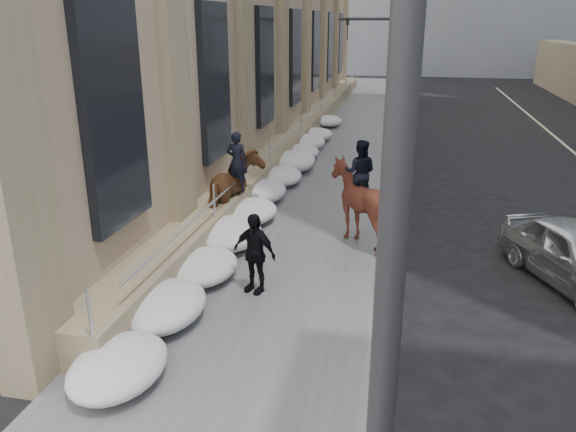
# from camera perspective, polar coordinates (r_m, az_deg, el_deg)

# --- Properties ---
(ground) EXTENTS (140.00, 140.00, 0.00)m
(ground) POSITION_cam_1_polar(r_m,az_deg,el_deg) (11.13, -5.16, -11.91)
(ground) COLOR black
(ground) RESTS_ON ground
(sidewalk) EXTENTS (5.00, 80.00, 0.12)m
(sidewalk) POSITION_cam_1_polar(r_m,az_deg,el_deg) (20.11, 3.17, 2.83)
(sidewalk) COLOR #515153
(sidewalk) RESTS_ON ground
(curb) EXTENTS (0.24, 80.00, 0.12)m
(curb) POSITION_cam_1_polar(r_m,az_deg,el_deg) (19.89, 10.65, 2.34)
(curb) COLOR slate
(curb) RESTS_ON ground
(streetlight_near) EXTENTS (1.71, 0.24, 8.00)m
(streetlight_near) POSITION_cam_1_polar(r_m,az_deg,el_deg) (3.28, 7.82, -1.81)
(streetlight_near) COLOR #2D2D30
(streetlight_near) RESTS_ON ground
(streetlight_mid) EXTENTS (1.71, 0.24, 8.00)m
(streetlight_mid) POSITION_cam_1_polar(r_m,az_deg,el_deg) (23.09, 12.03, 16.00)
(streetlight_mid) COLOR #2D2D30
(streetlight_mid) RESTS_ON ground
(streetlight_far) EXTENTS (1.71, 0.24, 8.00)m
(streetlight_far) POSITION_cam_1_polar(r_m,az_deg,el_deg) (43.07, 12.37, 17.33)
(streetlight_far) COLOR #2D2D30
(streetlight_far) RESTS_ON ground
(traffic_signal) EXTENTS (4.10, 0.22, 6.00)m
(traffic_signal) POSITION_cam_1_polar(r_m,az_deg,el_deg) (31.12, 10.87, 15.76)
(traffic_signal) COLOR #2D2D30
(traffic_signal) RESTS_ON ground
(snow_bank) EXTENTS (1.70, 18.10, 0.76)m
(snow_bank) POSITION_cam_1_polar(r_m,az_deg,el_deg) (18.48, -2.09, 2.69)
(snow_bank) COLOR silver
(snow_bank) RESTS_ON sidewalk
(mounted_horse_left) EXTENTS (1.30, 2.47, 2.67)m
(mounted_horse_left) POSITION_cam_1_polar(r_m,az_deg,el_deg) (16.25, -5.37, 2.92)
(mounted_horse_left) COLOR #553119
(mounted_horse_left) RESTS_ON sidewalk
(mounted_horse_right) EXTENTS (1.81, 2.02, 2.74)m
(mounted_horse_right) POSITION_cam_1_polar(r_m,az_deg,el_deg) (14.81, 7.16, 1.64)
(mounted_horse_right) COLOR #411B12
(mounted_horse_right) RESTS_ON sidewalk
(pedestrian) EXTENTS (1.14, 0.76, 1.79)m
(pedestrian) POSITION_cam_1_polar(r_m,az_deg,el_deg) (12.10, -3.45, -3.77)
(pedestrian) COLOR black
(pedestrian) RESTS_ON sidewalk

